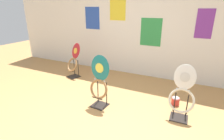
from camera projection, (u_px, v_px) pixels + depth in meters
The scene contains 6 objects.
ground_plane at pixel (81, 124), 2.77m from camera, with size 14.00×14.00×0.00m, color #B7844C.
wall_back at pixel (136, 25), 4.43m from camera, with size 8.00×0.07×2.60m.
toilet_seat_display_teal_sax at pixel (99, 82), 3.12m from camera, with size 0.38×0.30×0.97m.
toilet_seat_display_crimson_swirl at pixel (74, 61), 4.50m from camera, with size 0.44×0.42×0.88m.
toilet_seat_display_white_plain at pixel (182, 94), 2.77m from camera, with size 0.40×0.29×0.91m.
paint_can at pixel (175, 101), 3.28m from camera, with size 0.15×0.15×0.15m.
Camera 1 is at (1.46, -1.86, 1.74)m, focal length 28.00 mm.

